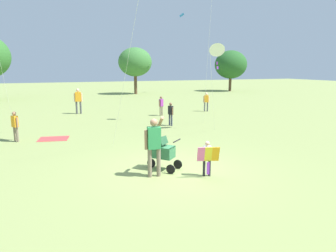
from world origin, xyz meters
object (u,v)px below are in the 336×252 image
Objects in this scene: person_couple_left at (206,100)px; child_with_butterfly_kite at (207,156)px; person_sitting_far at (161,104)px; person_kid_running at (15,124)px; person_adult_flyer at (154,142)px; stroller at (162,150)px; kite_orange_delta at (217,50)px; picnic_blanket at (54,139)px; person_red_shirt at (171,112)px; person_back_turned at (78,99)px.

child_with_butterfly_kite is at bearing -118.22° from person_couple_left.
person_sitting_far is 0.98× the size of person_kid_running.
stroller is at bearing 48.62° from person_adult_flyer.
kite_orange_delta reaches higher than person_sitting_far.
person_adult_flyer is 1.42× the size of picnic_blanket.
person_kid_running is (-7.43, -0.96, 0.03)m from person_red_shirt.
kite_orange_delta is 3.36× the size of person_sitting_far.
stroller is 7.19m from person_kid_running.
kite_orange_delta is 3.29× the size of person_kid_running.
person_couple_left is (6.24, 11.63, 0.17)m from child_with_butterfly_kite.
person_couple_left is at bearing 10.18° from person_sitting_far.
picnic_blanket is (-4.08, 6.55, -0.62)m from child_with_butterfly_kite.
person_red_shirt reaches higher than stroller.
person_sitting_far is at bearing 78.44° from person_red_shirt.
picnic_blanket is at bearing 119.39° from stroller.
kite_orange_delta is at bearing 58.16° from child_with_butterfly_kite.
person_back_turned is at bearing 94.12° from person_adult_flyer.
person_kid_running is at bearing -156.90° from person_couple_left.
person_red_shirt is at bearing -55.50° from person_back_turned.
child_with_butterfly_kite is at bearing -47.09° from stroller.
person_red_shirt reaches higher than child_with_butterfly_kite.
person_sitting_far is 3.72m from person_couple_left.
person_red_shirt is 0.97× the size of person_kid_running.
person_sitting_far is 9.23m from person_kid_running.
person_kid_running reaches higher than picnic_blanket.
person_couple_left is 11.53m from picnic_blanket.
person_back_turned reaches higher than picnic_blanket.
child_with_butterfly_kite is 0.81× the size of person_kid_running.
person_back_turned is (3.18, 7.15, 0.25)m from person_kid_running.
person_red_shirt is at bearing -136.94° from person_couple_left.
person_back_turned reaches higher than person_kid_running.
child_with_butterfly_kite is 0.82× the size of person_sitting_far.
child_with_butterfly_kite is 0.24× the size of kite_orange_delta.
person_adult_flyer reaches higher than person_sitting_far.
child_with_butterfly_kite is 8.62m from person_kid_running.
person_couple_left reaches higher than person_kid_running.
person_sitting_far is at bearing 69.00° from person_adult_flyer.
picnic_blanket is (-1.71, -7.20, -1.00)m from person_back_turned.
person_couple_left reaches higher than person_sitting_far.
kite_orange_delta is 3.40× the size of person_red_shirt.
child_with_butterfly_kite is 0.77× the size of person_couple_left.
person_adult_flyer is 0.78m from stroller.
person_adult_flyer is 7.68m from kite_orange_delta.
kite_orange_delta is 8.58m from picnic_blanket.
kite_orange_delta is (4.94, 5.12, 2.88)m from person_adult_flyer.
child_with_butterfly_kite is 7.74m from picnic_blanket.
person_red_shirt is at bearing -101.56° from person_sitting_far.
person_couple_left is 1.04× the size of person_kid_running.
kite_orange_delta is 6.24m from person_sitting_far.
person_adult_flyer is 1.31× the size of person_couple_left.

